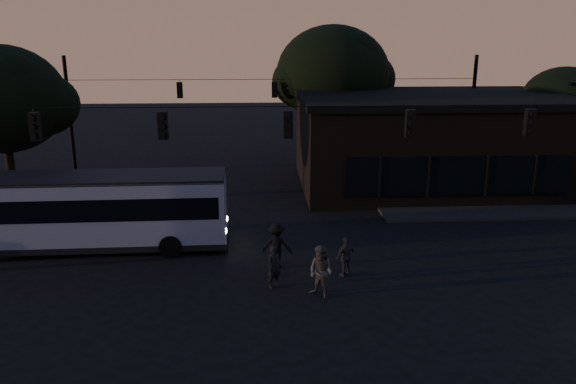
{
  "coord_description": "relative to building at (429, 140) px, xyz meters",
  "views": [
    {
      "loc": [
        -1.1,
        -16.24,
        8.64
      ],
      "look_at": [
        0.0,
        4.0,
        3.0
      ],
      "focal_mm": 35.0,
      "sensor_mm": 36.0,
      "label": 1
    }
  ],
  "objects": [
    {
      "name": "ground",
      "position": [
        -9.0,
        -15.97,
        -2.71
      ],
      "size": [
        120.0,
        120.0,
        0.0
      ],
      "primitive_type": "plane",
      "color": "black",
      "rests_on": "ground"
    },
    {
      "name": "sidewalk_far_right",
      "position": [
        3.0,
        -1.97,
        -2.63
      ],
      "size": [
        14.0,
        10.0,
        0.15
      ],
      "primitive_type": "cube",
      "color": "black",
      "rests_on": "ground"
    },
    {
      "name": "sidewalk_far_left",
      "position": [
        -23.0,
        -1.97,
        -2.63
      ],
      "size": [
        14.0,
        10.0,
        0.15
      ],
      "primitive_type": "cube",
      "color": "black",
      "rests_on": "ground"
    },
    {
      "name": "building",
      "position": [
        0.0,
        0.0,
        0.0
      ],
      "size": [
        15.4,
        10.41,
        5.4
      ],
      "color": "black",
      "rests_on": "ground"
    },
    {
      "name": "tree_behind",
      "position": [
        -5.0,
        6.03,
        3.48
      ],
      "size": [
        7.6,
        7.6,
        9.43
      ],
      "color": "black",
      "rests_on": "ground"
    },
    {
      "name": "tree_right",
      "position": [
        9.0,
        2.03,
        1.93
      ],
      "size": [
        5.2,
        5.2,
        6.86
      ],
      "color": "black",
      "rests_on": "ground"
    },
    {
      "name": "tree_left",
      "position": [
        -23.0,
        -2.97,
        2.86
      ],
      "size": [
        6.4,
        6.4,
        8.3
      ],
      "color": "black",
      "rests_on": "ground"
    },
    {
      "name": "signal_rig_near",
      "position": [
        -9.0,
        -11.97,
        1.74
      ],
      "size": [
        26.24,
        0.3,
        7.5
      ],
      "color": "black",
      "rests_on": "ground"
    },
    {
      "name": "signal_rig_far",
      "position": [
        -9.0,
        4.03,
        1.5
      ],
      "size": [
        26.24,
        0.3,
        7.5
      ],
      "color": "black",
      "rests_on": "ground"
    },
    {
      "name": "bus",
      "position": [
        -17.05,
        -9.59,
        -0.94
      ],
      "size": [
        11.24,
        2.94,
        3.15
      ],
      "rotation": [
        0.0,
        0.0,
        0.02
      ],
      "color": "gray",
      "rests_on": "ground"
    },
    {
      "name": "pedestrian_a",
      "position": [
        -9.58,
        -13.82,
        -1.94
      ],
      "size": [
        0.67,
        0.61,
        1.54
      ],
      "primitive_type": "imported",
      "rotation": [
        0.0,
        0.0,
        0.56
      ],
      "color": "black",
      "rests_on": "ground"
    },
    {
      "name": "pedestrian_b",
      "position": [
        -8.03,
        -14.68,
        -1.79
      ],
      "size": [
        1.13,
        1.11,
        1.84
      ],
      "primitive_type": "imported",
      "rotation": [
        0.0,
        0.0,
        -0.74
      ],
      "color": "#3D3B37",
      "rests_on": "ground"
    },
    {
      "name": "pedestrian_c",
      "position": [
        -6.9,
        -13.01,
        -1.94
      ],
      "size": [
        0.97,
        0.76,
        1.54
      ],
      "primitive_type": "imported",
      "rotation": [
        0.0,
        0.0,
        3.64
      ],
      "color": "#26242C",
      "rests_on": "ground"
    },
    {
      "name": "pedestrian_d",
      "position": [
        -9.44,
        -12.06,
        -1.81
      ],
      "size": [
        1.27,
        0.88,
        1.8
      ],
      "primitive_type": "imported",
      "rotation": [
        0.0,
        0.0,
        2.95
      ],
      "color": "black",
      "rests_on": "ground"
    }
  ]
}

